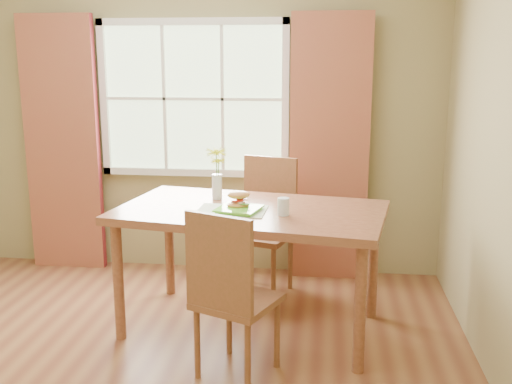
{
  "coord_description": "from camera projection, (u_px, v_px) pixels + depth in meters",
  "views": [
    {
      "loc": [
        1.13,
        -3.14,
        1.86
      ],
      "look_at": [
        0.68,
        0.67,
        0.98
      ],
      "focal_mm": 42.0,
      "sensor_mm": 36.0,
      "label": 1
    }
  ],
  "objects": [
    {
      "name": "plate",
      "position": [
        239.0,
        210.0,
        3.91
      ],
      "size": [
        0.32,
        0.32,
        0.01
      ],
      "primitive_type": "cube",
      "rotation": [
        0.0,
        0.0,
        -0.24
      ],
      "color": "#6DE338",
      "rests_on": "placemat"
    },
    {
      "name": "chair_near",
      "position": [
        229.0,
        289.0,
        3.4
      ],
      "size": [
        0.56,
        0.56,
        1.02
      ],
      "rotation": [
        0.0,
        0.0,
        -0.41
      ],
      "color": "brown",
      "rests_on": "room"
    },
    {
      "name": "croissant_sandwich",
      "position": [
        239.0,
        200.0,
        3.93
      ],
      "size": [
        0.17,
        0.14,
        0.11
      ],
      "rotation": [
        0.0,
        0.0,
        0.22
      ],
      "color": "#E78E4E",
      "rests_on": "plate"
    },
    {
      "name": "chair_far",
      "position": [
        266.0,
        219.0,
        4.75
      ],
      "size": [
        0.56,
        0.56,
        1.08
      ],
      "rotation": [
        0.0,
        0.0,
        -0.3
      ],
      "color": "brown",
      "rests_on": "room"
    },
    {
      "name": "flower_vase",
      "position": [
        217.0,
        169.0,
        4.22
      ],
      "size": [
        0.15,
        0.15,
        0.37
      ],
      "color": "silver",
      "rests_on": "dining_table"
    },
    {
      "name": "window",
      "position": [
        194.0,
        99.0,
        5.06
      ],
      "size": [
        1.62,
        0.06,
        1.32
      ],
      "color": "#AEC998",
      "rests_on": "room"
    },
    {
      "name": "curtain_right",
      "position": [
        329.0,
        150.0,
        4.92
      ],
      "size": [
        0.65,
        0.08,
        2.2
      ],
      "primitive_type": "cube",
      "color": "maroon",
      "rests_on": "room"
    },
    {
      "name": "water_glass",
      "position": [
        283.0,
        207.0,
        3.83
      ],
      "size": [
        0.08,
        0.08,
        0.11
      ],
      "color": "silver",
      "rests_on": "dining_table"
    },
    {
      "name": "curtain_left",
      "position": [
        63.0,
        145.0,
        5.19
      ],
      "size": [
        0.65,
        0.08,
        2.2
      ],
      "primitive_type": "cube",
      "color": "maroon",
      "rests_on": "room"
    },
    {
      "name": "placemat",
      "position": [
        232.0,
        211.0,
        3.94
      ],
      "size": [
        0.46,
        0.34,
        0.01
      ],
      "primitive_type": "cube",
      "rotation": [
        0.0,
        0.0,
        -0.03
      ],
      "color": "beige",
      "rests_on": "dining_table"
    },
    {
      "name": "dining_table",
      "position": [
        251.0,
        221.0,
        4.03
      ],
      "size": [
        1.9,
        1.26,
        0.86
      ],
      "rotation": [
        0.0,
        0.0,
        -0.16
      ],
      "color": "brown",
      "rests_on": "room"
    },
    {
      "name": "room",
      "position": [
        119.0,
        150.0,
        3.28
      ],
      "size": [
        4.24,
        3.84,
        2.74
      ],
      "color": "brown",
      "rests_on": "ground"
    }
  ]
}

